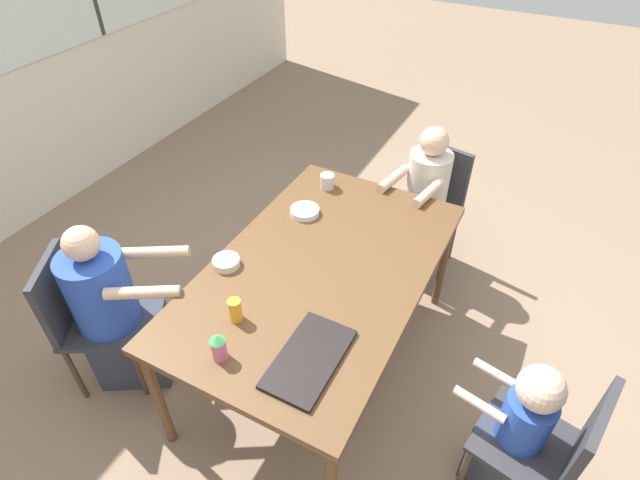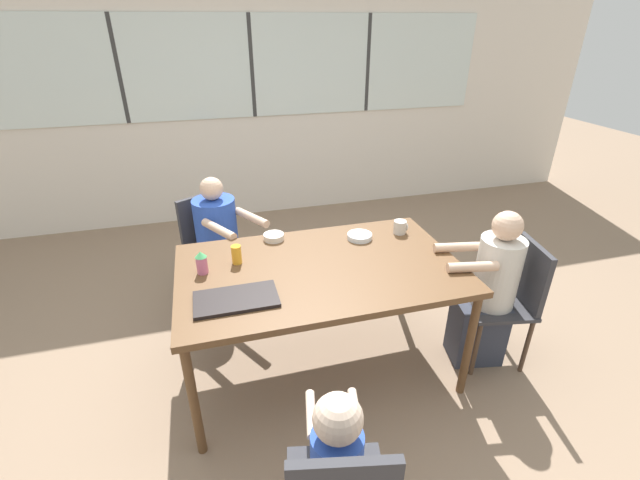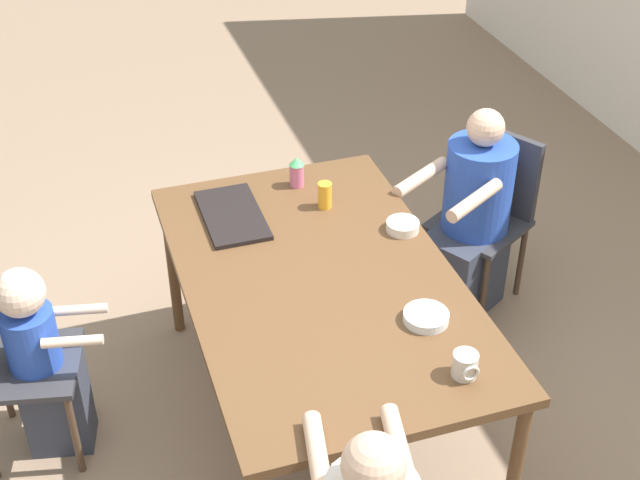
{
  "view_description": "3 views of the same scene",
  "coord_description": "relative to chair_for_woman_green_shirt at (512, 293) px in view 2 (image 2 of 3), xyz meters",
  "views": [
    {
      "loc": [
        -1.63,
        -0.85,
        2.5
      ],
      "look_at": [
        0.0,
        0.0,
        0.96
      ],
      "focal_mm": 28.0,
      "sensor_mm": 36.0,
      "label": 1
    },
    {
      "loc": [
        -0.59,
        -2.13,
        2.1
      ],
      "look_at": [
        0.0,
        0.0,
        0.96
      ],
      "focal_mm": 24.0,
      "sensor_mm": 36.0,
      "label": 2
    },
    {
      "loc": [
        2.58,
        -0.84,
        2.86
      ],
      "look_at": [
        0.0,
        0.0,
        0.96
      ],
      "focal_mm": 50.0,
      "sensor_mm": 36.0,
      "label": 3
    }
  ],
  "objects": [
    {
      "name": "bowl_white_shallow",
      "position": [
        -0.88,
        0.52,
        0.28
      ],
      "size": [
        0.17,
        0.17,
        0.04
      ],
      "color": "silver",
      "rests_on": "dining_table"
    },
    {
      "name": "person_woman_green_shirt",
      "position": [
        -0.16,
        0.03,
        -0.02
      ],
      "size": [
        0.54,
        0.36,
        1.1
      ],
      "rotation": [
        0.0,
        0.0,
        1.38
      ],
      "color": "#333847",
      "rests_on": "ground_plane"
    },
    {
      "name": "dining_table",
      "position": [
        -1.23,
        0.23,
        0.2
      ],
      "size": [
        1.69,
        1.03,
        0.78
      ],
      "color": "brown",
      "rests_on": "ground_plane"
    },
    {
      "name": "ground_plane",
      "position": [
        -1.23,
        0.23,
        -0.52
      ],
      "size": [
        16.0,
        16.0,
        0.0
      ],
      "primitive_type": "plane",
      "color": "#8C725B"
    },
    {
      "name": "sippy_cup",
      "position": [
        -1.91,
        0.35,
        0.33
      ],
      "size": [
        0.07,
        0.07,
        0.14
      ],
      "color": "#CC668C",
      "rests_on": "dining_table"
    },
    {
      "name": "person_man_blue_shirt",
      "position": [
        -1.79,
        1.17,
        -0.04
      ],
      "size": [
        0.57,
        0.66,
        1.07
      ],
      "rotation": [
        0.0,
        0.0,
        -2.61
      ],
      "color": "#333847",
      "rests_on": "ground_plane"
    },
    {
      "name": "person_toddler",
      "position": [
        -1.46,
        -0.84,
        -0.09
      ],
      "size": [
        0.28,
        0.41,
        0.9
      ],
      "rotation": [
        0.0,
        0.0,
        -0.21
      ],
      "color": "#333847",
      "rests_on": "ground_plane"
    },
    {
      "name": "bowl_cereal",
      "position": [
        -1.44,
        0.66,
        0.28
      ],
      "size": [
        0.14,
        0.14,
        0.04
      ],
      "color": "silver",
      "rests_on": "dining_table"
    },
    {
      "name": "chair_for_man_blue_shirt",
      "position": [
        -1.87,
        1.32,
        0.0
      ],
      "size": [
        0.55,
        0.55,
        0.87
      ],
      "rotation": [
        0.0,
        0.0,
        -2.61
      ],
      "color": "#333338",
      "rests_on": "ground_plane"
    },
    {
      "name": "food_tray_dark",
      "position": [
        -1.75,
        0.01,
        0.27
      ],
      "size": [
        0.44,
        0.24,
        0.02
      ],
      "color": "black",
      "rests_on": "dining_table"
    },
    {
      "name": "coffee_mug",
      "position": [
        -0.58,
        0.53,
        0.31
      ],
      "size": [
        0.09,
        0.09,
        0.09
      ],
      "color": "beige",
      "rests_on": "dining_table"
    },
    {
      "name": "chair_for_woman_green_shirt",
      "position": [
        0.0,
        0.0,
        0.0
      ],
      "size": [
        0.47,
        0.47,
        0.87
      ],
      "rotation": [
        0.0,
        0.0,
        1.38
      ],
      "color": "#333338",
      "rests_on": "ground_plane"
    },
    {
      "name": "wall_back_with_windows",
      "position": [
        -1.23,
        2.98,
        0.9
      ],
      "size": [
        8.4,
        0.08,
        2.8
      ],
      "color": "silver",
      "rests_on": "ground_plane"
    },
    {
      "name": "juice_glass",
      "position": [
        -1.71,
        0.41,
        0.32
      ],
      "size": [
        0.06,
        0.06,
        0.12
      ],
      "color": "gold",
      "rests_on": "dining_table"
    }
  ]
}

